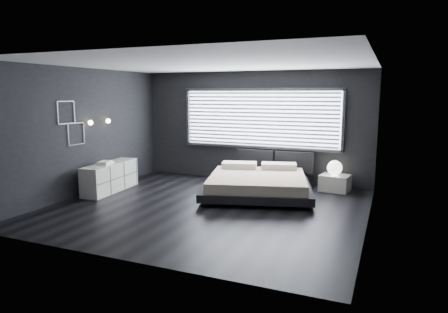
% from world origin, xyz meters
% --- Properties ---
extents(room, '(6.04, 6.00, 2.80)m').
position_xyz_m(room, '(0.00, 0.00, 1.40)').
color(room, black).
rests_on(room, ground).
extents(window, '(4.14, 0.09, 1.52)m').
position_xyz_m(window, '(0.20, 2.70, 1.61)').
color(window, white).
rests_on(window, ground).
extents(headboard, '(1.96, 0.16, 0.52)m').
position_xyz_m(headboard, '(0.63, 2.64, 0.57)').
color(headboard, black).
rests_on(headboard, ground).
extents(sconce_near, '(0.18, 0.11, 0.11)m').
position_xyz_m(sconce_near, '(-2.88, 0.05, 1.60)').
color(sconce_near, silver).
rests_on(sconce_near, ground).
extents(sconce_far, '(0.18, 0.11, 0.11)m').
position_xyz_m(sconce_far, '(-2.88, 0.65, 1.60)').
color(sconce_far, silver).
rests_on(sconce_far, ground).
extents(wall_art_upper, '(0.01, 0.48, 0.48)m').
position_xyz_m(wall_art_upper, '(-2.98, -0.55, 1.85)').
color(wall_art_upper, '#47474C').
rests_on(wall_art_upper, ground).
extents(wall_art_lower, '(0.01, 0.48, 0.48)m').
position_xyz_m(wall_art_lower, '(-2.98, -0.30, 1.38)').
color(wall_art_lower, '#47474C').
rests_on(wall_art_lower, ground).
extents(bed, '(2.82, 2.75, 0.60)m').
position_xyz_m(bed, '(0.61, 1.30, 0.28)').
color(bed, black).
rests_on(bed, ground).
extents(nightstand, '(0.71, 0.62, 0.38)m').
position_xyz_m(nightstand, '(2.15, 2.39, 0.19)').
color(nightstand, silver).
rests_on(nightstand, ground).
extents(orb_lamp, '(0.34, 0.34, 0.34)m').
position_xyz_m(orb_lamp, '(2.13, 2.37, 0.54)').
color(orb_lamp, white).
rests_on(orb_lamp, nightstand).
extents(dresser, '(0.58, 1.67, 0.66)m').
position_xyz_m(dresser, '(-2.65, 0.35, 0.33)').
color(dresser, silver).
rests_on(dresser, ground).
extents(book_stack, '(0.32, 0.39, 0.07)m').
position_xyz_m(book_stack, '(-2.65, 0.19, 0.69)').
color(book_stack, white).
rests_on(book_stack, dresser).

